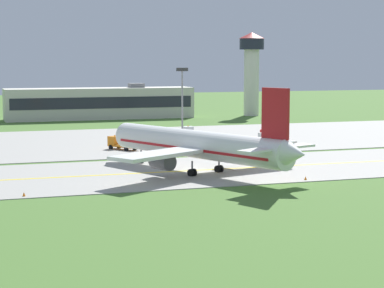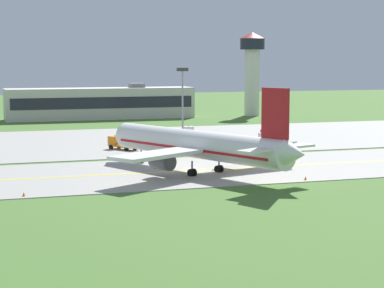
% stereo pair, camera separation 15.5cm
% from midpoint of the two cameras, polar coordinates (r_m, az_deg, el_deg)
% --- Properties ---
extents(ground_plane, '(500.00, 500.00, 0.00)m').
position_cam_midpoint_polar(ground_plane, '(105.53, 0.43, -2.15)').
color(ground_plane, '#47702D').
extents(taxiway_strip, '(240.00, 28.00, 0.10)m').
position_cam_midpoint_polar(taxiway_strip, '(105.52, 0.43, -2.13)').
color(taxiway_strip, '#9E9B93').
rests_on(taxiway_strip, ground).
extents(apron_pad, '(140.00, 52.00, 0.10)m').
position_cam_midpoint_polar(apron_pad, '(148.21, -1.14, 0.40)').
color(apron_pad, '#9E9B93').
rests_on(apron_pad, ground).
extents(taxiway_centreline, '(220.00, 0.60, 0.01)m').
position_cam_midpoint_polar(taxiway_centreline, '(105.51, 0.43, -2.10)').
color(taxiway_centreline, yellow).
rests_on(taxiway_centreline, taxiway_strip).
extents(airplane_lead, '(31.14, 37.70, 12.70)m').
position_cam_midpoint_polar(airplane_lead, '(102.68, 0.58, -0.07)').
color(airplane_lead, white).
rests_on(airplane_lead, ground).
extents(service_truck_baggage, '(4.66, 6.25, 2.65)m').
position_cam_midpoint_polar(service_truck_baggage, '(146.89, 5.95, 0.89)').
color(service_truck_baggage, red).
rests_on(service_truck_baggage, ground).
extents(service_truck_fuel, '(5.00, 6.56, 2.59)m').
position_cam_midpoint_polar(service_truck_fuel, '(131.16, -5.73, 0.06)').
color(service_truck_fuel, orange).
rests_on(service_truck_fuel, ground).
extents(service_truck_catering, '(4.05, 6.34, 2.60)m').
position_cam_midpoint_polar(service_truck_catering, '(136.63, 6.50, 0.46)').
color(service_truck_catering, silver).
rests_on(service_truck_catering, ground).
extents(service_truck_pushback, '(2.59, 6.49, 2.59)m').
position_cam_midpoint_polar(service_truck_pushback, '(149.66, -0.13, 0.90)').
color(service_truck_pushback, silver).
rests_on(service_truck_pushback, ground).
extents(terminal_building, '(52.12, 10.09, 9.80)m').
position_cam_midpoint_polar(terminal_building, '(202.05, -7.23, 3.23)').
color(terminal_building, beige).
rests_on(terminal_building, ground).
extents(control_tower, '(7.60, 7.60, 24.39)m').
position_cam_midpoint_polar(control_tower, '(212.51, 4.82, 6.25)').
color(control_tower, silver).
rests_on(control_tower, ground).
extents(apron_light_mast, '(2.40, 0.50, 14.70)m').
position_cam_midpoint_polar(apron_light_mast, '(147.32, -0.73, 3.99)').
color(apron_light_mast, gray).
rests_on(apron_light_mast, ground).
extents(traffic_cone_near_edge, '(0.44, 0.44, 0.60)m').
position_cam_midpoint_polar(traffic_cone_near_edge, '(98.28, 9.04, -2.71)').
color(traffic_cone_near_edge, orange).
rests_on(traffic_cone_near_edge, ground).
extents(traffic_cone_mid_edge, '(0.44, 0.44, 0.60)m').
position_cam_midpoint_polar(traffic_cone_mid_edge, '(87.75, -13.17, -3.93)').
color(traffic_cone_mid_edge, orange).
rests_on(traffic_cone_mid_edge, ground).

